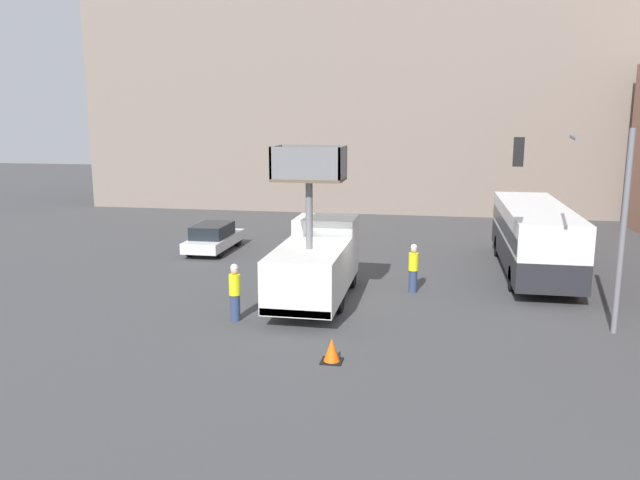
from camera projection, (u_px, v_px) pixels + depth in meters
ground_plane at (340, 301)px, 22.76m from camera, size 120.00×120.00×0.00m
building_backdrop_far at (395, 60)px, 45.72m from camera, size 44.00×10.00×21.39m
utility_truck at (316, 261)px, 22.54m from camera, size 2.34×6.57×5.67m
city_bus at (534, 234)px, 26.61m from camera, size 2.57×10.14×2.92m
traffic_light_pole at (586, 196)px, 18.99m from camera, size 3.39×3.14×6.30m
road_worker_near_truck at (235, 292)px, 20.44m from camera, size 0.38×0.38×1.92m
road_worker_directing at (413, 268)px, 23.78m from camera, size 0.38×0.38×1.89m
traffic_cone_near_truck at (332, 351)px, 17.08m from camera, size 0.59×0.59×0.68m
parked_car_curbside at (214, 237)px, 31.10m from camera, size 1.77×4.50×1.41m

